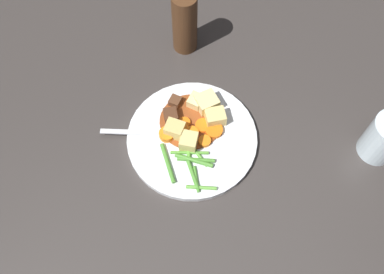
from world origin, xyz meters
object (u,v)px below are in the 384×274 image
carrot_slice_3 (203,126)px  potato_chunk_2 (207,103)px  carrot_slice_0 (214,131)px  dinner_plate (192,138)px  carrot_slice_2 (184,123)px  pepper_mill (185,23)px  fork (148,133)px  carrot_slice_1 (205,141)px  carrot_slice_4 (190,134)px  carrot_slice_5 (167,134)px  potato_chunk_3 (189,141)px  meat_chunk_0 (175,102)px  potato_chunk_1 (175,130)px  meat_chunk_1 (171,116)px  potato_chunk_0 (215,117)px  potato_chunk_4 (196,101)px

carrot_slice_3 → potato_chunk_2: bearing=-26.0°
carrot_slice_0 → dinner_plate: bearing=86.7°
carrot_slice_2 → pepper_mill: size_ratio=0.16×
potato_chunk_2 → fork: size_ratio=0.24×
carrot_slice_1 → carrot_slice_3: (0.03, -0.01, -0.00)m
carrot_slice_4 → carrot_slice_5: (0.01, 0.04, 0.00)m
potato_chunk_3 → meat_chunk_0: 0.10m
potato_chunk_1 → meat_chunk_1: (0.03, -0.00, -0.00)m
carrot_slice_3 → potato_chunk_3: bearing=128.5°
carrot_slice_2 → potato_chunk_1: size_ratio=0.68×
carrot_slice_4 → potato_chunk_0: bearing=-73.6°
pepper_mill → potato_chunk_2: bearing=178.6°
carrot_slice_0 → carrot_slice_1: same height
carrot_slice_4 → pepper_mill: 0.24m
carrot_slice_0 → potato_chunk_2: (0.06, -0.00, 0.01)m
potato_chunk_2 → meat_chunk_0: bearing=68.2°
meat_chunk_1 → carrot_slice_2: bearing=-128.8°
carrot_slice_2 → meat_chunk_0: (0.05, 0.00, 0.00)m
carrot_slice_0 → carrot_slice_1: size_ratio=1.43×
potato_chunk_2 → carrot_slice_1: bearing=160.1°
carrot_slice_0 → potato_chunk_0: size_ratio=0.91×
carrot_slice_1 → potato_chunk_3: size_ratio=0.73×
dinner_plate → carrot_slice_5: 0.05m
potato_chunk_0 → carrot_slice_0: bearing=159.2°
carrot_slice_1 → potato_chunk_4: 0.09m
carrot_slice_3 → potato_chunk_0: size_ratio=0.80×
dinner_plate → carrot_slice_1: (-0.02, -0.02, 0.01)m
carrot_slice_4 → meat_chunk_1: size_ratio=1.04×
potato_chunk_1 → potato_chunk_0: bearing=-86.3°
potato_chunk_2 → carrot_slice_0: bearing=177.1°
fork → carrot_slice_4: bearing=-109.2°
potato_chunk_1 → potato_chunk_3: 0.04m
carrot_slice_2 → potato_chunk_3: (-0.05, 0.00, 0.01)m
dinner_plate → carrot_slice_5: (0.02, 0.05, 0.01)m
carrot_slice_1 → meat_chunk_1: size_ratio=0.85×
carrot_slice_4 → potato_chunk_4: (0.06, -0.03, 0.01)m
dinner_plate → fork: size_ratio=1.49×
dinner_plate → meat_chunk_1: 0.06m
potato_chunk_3 → meat_chunk_0: potato_chunk_3 is taller
meat_chunk_1 → potato_chunk_4: bearing=-70.6°
potato_chunk_1 → potato_chunk_4: 0.08m
carrot_slice_1 → potato_chunk_4: size_ratio=0.79×
carrot_slice_0 → potato_chunk_0: 0.03m
carrot_slice_3 → meat_chunk_1: size_ratio=1.07×
potato_chunk_4 → fork: potato_chunk_4 is taller
potato_chunk_1 → pepper_mill: 0.23m
carrot_slice_2 → carrot_slice_5: carrot_slice_5 is taller
potato_chunk_2 → potato_chunk_3: size_ratio=1.22×
carrot_slice_1 → potato_chunk_1: (0.03, 0.05, 0.01)m
carrot_slice_0 → carrot_slice_1: 0.03m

